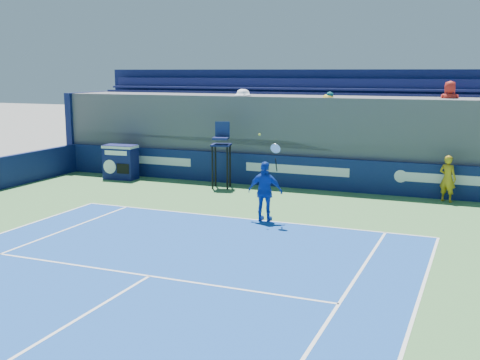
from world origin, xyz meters
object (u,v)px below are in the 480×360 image
at_px(ball_person, 448,178).
at_px(match_clock, 121,161).
at_px(umpire_chair, 221,148).
at_px(tennis_player, 265,191).

xyz_separation_m(ball_person, match_clock, (-12.53, -0.50, -0.06)).
bearing_deg(umpire_chair, match_clock, 178.53).
relative_size(match_clock, umpire_chair, 0.56).
relative_size(ball_person, match_clock, 1.13).
height_order(umpire_chair, tennis_player, tennis_player).
xyz_separation_m(umpire_chair, tennis_player, (3.27, -4.18, -0.63)).
distance_m(ball_person, umpire_chair, 8.06).
distance_m(ball_person, tennis_player, 6.74).
bearing_deg(match_clock, tennis_player, -28.87).
distance_m(ball_person, match_clock, 12.54).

